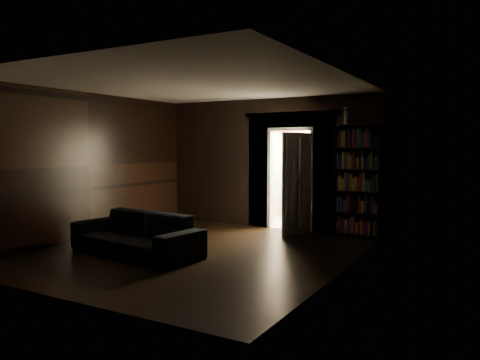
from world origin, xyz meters
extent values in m
plane|color=black|center=(0.00, 0.00, 0.00)|extent=(5.50, 5.50, 0.00)
cube|color=black|center=(-1.23, 2.80, 1.40)|extent=(2.55, 0.10, 2.80)
cube|color=black|center=(1.73, 2.80, 1.40)|extent=(1.55, 0.10, 2.80)
cube|color=black|center=(0.50, 2.80, 2.45)|extent=(0.90, 0.10, 0.70)
cube|color=black|center=(-2.50, 0.00, 1.40)|extent=(0.02, 5.50, 2.80)
cube|color=black|center=(2.50, 0.00, 1.40)|extent=(0.02, 5.50, 2.80)
cube|color=black|center=(0.00, -2.75, 1.40)|extent=(5.00, 0.02, 2.80)
cube|color=beige|center=(0.00, 0.00, 2.80)|extent=(5.00, 5.50, 0.02)
cube|color=white|center=(0.50, 2.74, 1.05)|extent=(1.04, 0.06, 2.17)
cube|color=beige|center=(0.50, 3.65, -0.05)|extent=(2.20, 1.80, 0.10)
cube|color=silver|center=(0.50, 4.50, 1.20)|extent=(2.20, 0.10, 2.40)
cube|color=silver|center=(-0.55, 3.65, 1.20)|extent=(0.10, 1.60, 2.40)
cube|color=silver|center=(1.55, 3.65, 1.20)|extent=(0.10, 1.60, 2.40)
cube|color=silver|center=(0.50, 3.65, 2.45)|extent=(2.20, 1.80, 0.10)
cube|color=#D57280|center=(0.50, 4.44, 2.22)|extent=(2.00, 0.04, 0.26)
imported|color=black|center=(-0.79, -0.61, 0.45)|extent=(2.46, 1.32, 0.90)
cube|color=black|center=(2.00, 2.59, 1.10)|extent=(0.95, 0.62, 2.20)
cube|color=white|center=(0.53, 4.11, 0.82)|extent=(0.75, 0.69, 1.65)
cube|color=white|center=(0.83, 2.33, 1.02)|extent=(0.32, 0.82, 2.05)
cube|color=white|center=(1.75, 2.53, 2.36)|extent=(0.14, 0.14, 0.32)
cube|color=black|center=(0.44, 4.09, 1.78)|extent=(0.64, 0.19, 0.26)
camera|label=1|loc=(4.46, -6.37, 1.80)|focal=35.00mm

